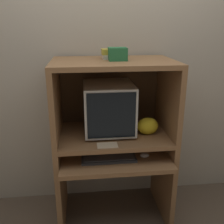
% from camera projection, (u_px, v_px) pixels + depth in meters
% --- Properties ---
extents(wall_back, '(6.00, 0.06, 2.60)m').
position_uv_depth(wall_back, '(109.00, 68.00, 2.39)').
color(wall_back, '#B2A893').
rests_on(wall_back, ground_plane).
extents(desk_base, '(0.95, 0.69, 0.66)m').
position_uv_depth(desk_base, '(114.00, 177.00, 2.28)').
color(desk_base, brown).
rests_on(desk_base, ground_plane).
extents(desk_monitor_shelf, '(0.95, 0.61, 0.15)m').
position_uv_depth(desk_monitor_shelf, '(113.00, 136.00, 2.21)').
color(desk_monitor_shelf, brown).
rests_on(desk_monitor_shelf, desk_base).
extents(hutch_upper, '(0.95, 0.61, 0.60)m').
position_uv_depth(hutch_upper, '(113.00, 85.00, 2.10)').
color(hutch_upper, brown).
rests_on(hutch_upper, desk_monitor_shelf).
extents(crt_monitor, '(0.40, 0.46, 0.41)m').
position_uv_depth(crt_monitor, '(108.00, 107.00, 2.17)').
color(crt_monitor, beige).
rests_on(crt_monitor, desk_monitor_shelf).
extents(keyboard, '(0.43, 0.16, 0.03)m').
position_uv_depth(keyboard, '(109.00, 158.00, 2.07)').
color(keyboard, '#2D2D30').
rests_on(keyboard, desk_base).
extents(mouse, '(0.07, 0.05, 0.03)m').
position_uv_depth(mouse, '(145.00, 155.00, 2.10)').
color(mouse, '#B7B7B7').
rests_on(mouse, desk_base).
extents(snack_bag, '(0.17, 0.13, 0.14)m').
position_uv_depth(snack_bag, '(148.00, 126.00, 2.15)').
color(snack_bag, gold).
rests_on(snack_bag, desk_monitor_shelf).
extents(book_stack, '(0.17, 0.13, 0.08)m').
position_uv_depth(book_stack, '(112.00, 54.00, 2.07)').
color(book_stack, beige).
rests_on(book_stack, hutch_upper).
extents(paper_card, '(0.15, 0.10, 0.00)m').
position_uv_depth(paper_card, '(107.00, 145.00, 1.97)').
color(paper_card, '#CCB28C').
rests_on(paper_card, desk_monitor_shelf).
extents(storage_box, '(0.14, 0.12, 0.10)m').
position_uv_depth(storage_box, '(118.00, 54.00, 1.97)').
color(storage_box, '#236638').
rests_on(storage_box, hutch_upper).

